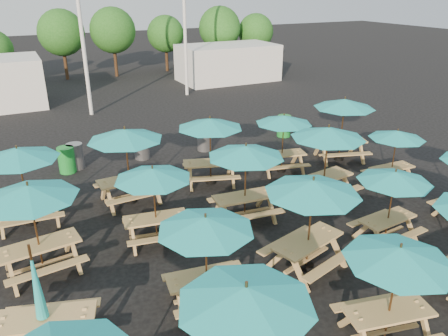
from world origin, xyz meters
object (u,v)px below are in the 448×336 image
picnic_unit_8 (399,260)px  picnic_unit_10 (246,155)px  picnic_unit_4 (246,302)px  picnic_unit_7 (125,139)px  picnic_unit_9 (313,192)px  waste_bin_1 (67,160)px  picnic_unit_5 (206,228)px  waste_bin_2 (142,147)px  picnic_unit_6 (153,178)px  waste_bin_4 (284,126)px  picnic_unit_14 (328,137)px  picnic_unit_1 (42,310)px  picnic_unit_3 (18,158)px  picnic_unit_2 (30,197)px  picnic_unit_15 (284,123)px  picnic_unit_11 (210,127)px  waste_bin_3 (204,139)px  picnic_unit_13 (394,181)px  waste_bin_0 (75,156)px  picnic_unit_18 (397,138)px  picnic_unit_19 (344,107)px

picnic_unit_8 → picnic_unit_10: picnic_unit_10 is taller
picnic_unit_4 → picnic_unit_7: bearing=87.2°
picnic_unit_9 → waste_bin_1: size_ratio=2.83×
picnic_unit_5 → waste_bin_2: (1.29, 9.32, -1.44)m
picnic_unit_4 → picnic_unit_6: (0.27, 5.53, -0.16)m
waste_bin_4 → picnic_unit_14: bearing=-112.4°
picnic_unit_9 → waste_bin_2: picnic_unit_9 is taller
picnic_unit_1 → picnic_unit_3: bearing=106.2°
picnic_unit_14 → picnic_unit_10: bearing=172.3°
picnic_unit_2 → picnic_unit_1: bearing=-100.9°
picnic_unit_15 → waste_bin_2: 5.92m
picnic_unit_7 → picnic_unit_14: (5.78, -2.67, 0.00)m
picnic_unit_8 → picnic_unit_10: 5.58m
picnic_unit_11 → waste_bin_3: bearing=87.6°
picnic_unit_9 → waste_bin_4: bearing=44.2°
picnic_unit_3 → picnic_unit_15: size_ratio=0.97×
picnic_unit_3 → waste_bin_2: 6.10m
picnic_unit_8 → picnic_unit_13: picnic_unit_8 is taller
picnic_unit_6 → picnic_unit_13: bearing=-17.1°
picnic_unit_8 → picnic_unit_13: 3.97m
waste_bin_2 → picnic_unit_10: bearing=-78.2°
picnic_unit_4 → picnic_unit_11: picnic_unit_11 is taller
picnic_unit_3 → waste_bin_4: (11.39, 3.54, -1.61)m
picnic_unit_11 → picnic_unit_3: bearing=-159.7°
picnic_unit_7 → waste_bin_1: picnic_unit_7 is taller
picnic_unit_13 → picnic_unit_5: bearing=176.8°
picnic_unit_7 → picnic_unit_9: bearing=-64.8°
picnic_unit_9 → waste_bin_0: picnic_unit_9 is taller
waste_bin_2 → waste_bin_3: 2.71m
picnic_unit_4 → waste_bin_3: 12.52m
picnic_unit_11 → waste_bin_0: (-4.12, 3.59, -1.62)m
picnic_unit_13 → picnic_unit_18: bearing=37.3°
picnic_unit_4 → picnic_unit_18: bearing=30.0°
picnic_unit_19 → waste_bin_1: 10.91m
picnic_unit_3 → waste_bin_0: (1.95, 3.84, -1.61)m
picnic_unit_4 → picnic_unit_15: picnic_unit_4 is taller
picnic_unit_5 → picnic_unit_15: picnic_unit_15 is taller
picnic_unit_9 → picnic_unit_15: picnic_unit_9 is taller
picnic_unit_1 → picnic_unit_13: 8.96m
picnic_unit_8 → picnic_unit_10: (-0.15, 5.58, 0.16)m
picnic_unit_4 → picnic_unit_6: size_ratio=1.01×
picnic_unit_5 → picnic_unit_9: 2.82m
waste_bin_2 → waste_bin_4: same height
picnic_unit_14 → picnic_unit_11: bearing=126.3°
picnic_unit_18 → waste_bin_4: (-0.40, 6.25, -1.27)m
picnic_unit_14 → waste_bin_2: picnic_unit_14 is taller
picnic_unit_10 → waste_bin_3: size_ratio=2.45×
waste_bin_4 → picnic_unit_2: bearing=-151.0°
picnic_unit_8 → waste_bin_3: picnic_unit_8 is taller
picnic_unit_18 → picnic_unit_5: bearing=-159.3°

